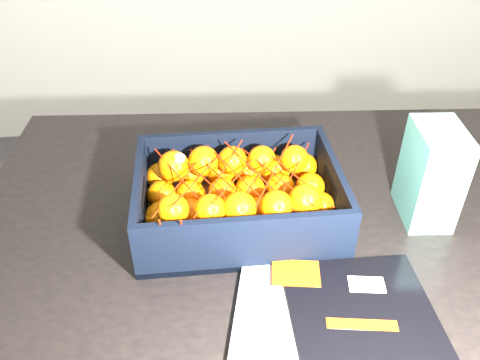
{
  "coord_description": "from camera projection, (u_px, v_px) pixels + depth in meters",
  "views": [
    {
      "loc": [
        -0.16,
        -0.56,
        1.35
      ],
      "look_at": [
        -0.1,
        0.1,
        0.86
      ],
      "focal_mm": 37.1,
      "sensor_mm": 36.0,
      "label": 1
    }
  ],
  "objects": [
    {
      "name": "clementine_heap",
      "position": [
        238.0,
        196.0,
        0.88
      ],
      "size": [
        0.34,
        0.25,
        0.1
      ],
      "color": "orange",
      "rests_on": "produce_crate"
    },
    {
      "name": "produce_crate",
      "position": [
        238.0,
        204.0,
        0.89
      ],
      "size": [
        0.36,
        0.27,
        0.11
      ],
      "color": "brown",
      "rests_on": "table"
    },
    {
      "name": "magazine_stack",
      "position": [
        331.0,
        338.0,
        0.69
      ],
      "size": [
        0.33,
        0.34,
        0.02
      ],
      "color": "silver",
      "rests_on": "table"
    },
    {
      "name": "table",
      "position": [
        290.0,
        254.0,
        0.98
      ],
      "size": [
        1.25,
        0.88,
        0.75
      ],
      "color": "black",
      "rests_on": "ground"
    },
    {
      "name": "mesh_net",
      "position": [
        234.0,
        179.0,
        0.85
      ],
      "size": [
        0.29,
        0.24,
        0.09
      ],
      "color": "red",
      "rests_on": "clementine_heap"
    },
    {
      "name": "retail_carton",
      "position": [
        431.0,
        174.0,
        0.87
      ],
      "size": [
        0.09,
        0.13,
        0.18
      ],
      "primitive_type": "cube",
      "rotation": [
        0.0,
        0.0,
        -0.09
      ],
      "color": "white",
      "rests_on": "table"
    }
  ]
}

